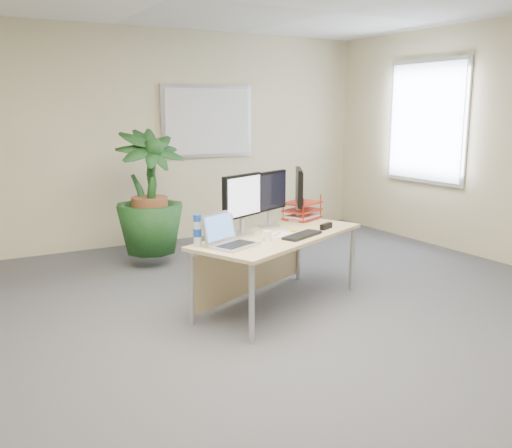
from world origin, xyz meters
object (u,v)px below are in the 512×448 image
monitor_right (270,195)px  desk (271,248)px  floor_plant (149,199)px  laptop (229,238)px  monitor_left (242,201)px

monitor_right → desk: bearing=-119.4°
floor_plant → desk: bearing=-74.2°
desk → monitor_right: 0.51m
laptop → monitor_left: bearing=44.6°
floor_plant → monitor_right: size_ratio=2.93×
monitor_right → laptop: size_ratio=1.12×
monitor_right → floor_plant: bearing=112.8°
monitor_right → laptop: 0.85m
floor_plant → laptop: floor_plant is taller
monitor_right → laptop: bearing=-144.8°
monitor_left → monitor_right: (0.40, 0.21, -0.01)m
laptop → desk: bearing=23.2°
monitor_left → floor_plant: bearing=97.7°
floor_plant → monitor_left: size_ratio=2.83×
monitor_left → monitor_right: monitor_left is taller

